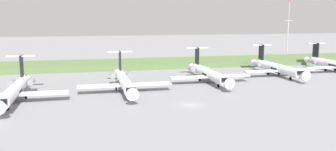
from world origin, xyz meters
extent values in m
plane|color=gray|center=(0.00, 30.00, 0.00)|extent=(500.00, 500.00, 0.00)
cube|color=#597542|center=(0.00, 60.30, 1.00)|extent=(320.00, 20.00, 2.00)
cylinder|color=silver|center=(-36.26, 11.39, 2.45)|extent=(2.70, 24.00, 2.70)
cone|color=silver|center=(-36.26, -2.11, 2.45)|extent=(2.70, 3.00, 2.70)
cone|color=silver|center=(-36.26, 25.39, 2.45)|extent=(2.30, 4.00, 2.29)
cube|color=black|center=(-36.26, -0.21, 2.92)|extent=(2.03, 1.80, 0.90)
cylinder|color=black|center=(-36.26, 11.39, 2.30)|extent=(2.76, 3.60, 2.76)
cube|color=silver|center=(-30.36, 10.39, 1.84)|extent=(11.00, 3.20, 0.36)
cube|color=black|center=(-36.26, 22.39, 6.40)|extent=(0.36, 3.20, 5.20)
cube|color=silver|center=(-36.26, 22.69, 8.80)|extent=(6.80, 1.80, 0.24)
cylinder|color=gray|center=(-38.51, 20.59, 2.65)|extent=(1.50, 3.40, 1.50)
cylinder|color=gray|center=(-34.01, 20.59, 2.65)|extent=(1.50, 3.40, 1.50)
cylinder|color=gray|center=(-36.26, 3.95, 1.00)|extent=(0.20, 0.20, 0.65)
cylinder|color=black|center=(-36.26, 3.95, 0.45)|extent=(0.30, 0.90, 0.90)
cylinder|color=black|center=(-38.16, 13.79, 0.45)|extent=(0.35, 0.90, 0.90)
cylinder|color=black|center=(-34.36, 13.79, 0.45)|extent=(0.35, 0.90, 0.90)
cylinder|color=silver|center=(-11.80, 16.72, 2.45)|extent=(2.70, 24.00, 2.70)
cone|color=silver|center=(-11.80, 3.22, 2.45)|extent=(2.70, 3.00, 2.70)
cone|color=silver|center=(-11.80, 30.72, 2.45)|extent=(2.30, 4.00, 2.29)
cube|color=black|center=(-11.80, 5.12, 2.92)|extent=(2.02, 1.80, 0.90)
cylinder|color=black|center=(-11.80, 16.72, 2.30)|extent=(2.76, 3.60, 2.76)
cube|color=silver|center=(-17.70, 15.72, 1.84)|extent=(11.00, 3.20, 0.36)
cube|color=silver|center=(-5.89, 15.72, 1.84)|extent=(11.00, 3.20, 0.36)
cube|color=black|center=(-11.80, 27.72, 6.40)|extent=(0.36, 3.20, 5.20)
cube|color=silver|center=(-11.80, 28.02, 8.80)|extent=(6.80, 1.80, 0.24)
cylinder|color=gray|center=(-14.05, 25.92, 2.65)|extent=(1.50, 3.40, 1.50)
cylinder|color=gray|center=(-9.55, 25.92, 2.65)|extent=(1.50, 3.40, 1.50)
cylinder|color=gray|center=(-11.80, 9.28, 1.00)|extent=(0.20, 0.20, 0.65)
cylinder|color=black|center=(-11.80, 9.28, 0.45)|extent=(0.30, 0.90, 0.90)
cylinder|color=black|center=(-13.70, 19.12, 0.45)|extent=(0.35, 0.90, 0.90)
cylinder|color=black|center=(-9.90, 19.12, 0.45)|extent=(0.35, 0.90, 0.90)
cylinder|color=silver|center=(12.61, 23.80, 2.45)|extent=(2.70, 24.00, 2.70)
cone|color=silver|center=(12.61, 10.30, 2.45)|extent=(2.70, 3.00, 2.70)
cone|color=silver|center=(12.61, 37.80, 2.45)|extent=(2.30, 4.00, 2.29)
cube|color=black|center=(12.61, 12.20, 2.92)|extent=(2.02, 1.80, 0.90)
cylinder|color=black|center=(12.61, 23.80, 2.30)|extent=(2.76, 3.60, 2.76)
cube|color=silver|center=(6.70, 22.80, 1.84)|extent=(11.00, 3.20, 0.36)
cube|color=silver|center=(18.51, 22.80, 1.84)|extent=(11.00, 3.20, 0.36)
cube|color=black|center=(12.61, 34.80, 6.40)|extent=(0.36, 3.20, 5.20)
cube|color=silver|center=(12.61, 35.10, 8.80)|extent=(6.80, 1.80, 0.24)
cylinder|color=gray|center=(10.36, 33.00, 2.65)|extent=(1.50, 3.40, 1.50)
cylinder|color=gray|center=(14.86, 33.00, 2.65)|extent=(1.50, 3.40, 1.50)
cylinder|color=gray|center=(12.61, 16.36, 1.00)|extent=(0.20, 0.20, 0.65)
cylinder|color=black|center=(12.61, 16.36, 0.45)|extent=(0.30, 0.90, 0.90)
cylinder|color=black|center=(10.71, 26.20, 0.45)|extent=(0.35, 0.90, 0.90)
cylinder|color=black|center=(14.51, 26.20, 0.45)|extent=(0.35, 0.90, 0.90)
cylinder|color=silver|center=(37.25, 29.55, 2.45)|extent=(2.70, 24.00, 2.70)
cone|color=silver|center=(37.25, 16.05, 2.45)|extent=(2.70, 3.00, 2.70)
cone|color=silver|center=(37.25, 43.55, 2.45)|extent=(2.30, 4.00, 2.29)
cube|color=black|center=(37.25, 17.95, 2.92)|extent=(2.03, 1.80, 0.90)
cylinder|color=black|center=(37.25, 29.55, 2.30)|extent=(2.76, 3.60, 2.76)
cube|color=silver|center=(31.34, 28.55, 1.84)|extent=(11.00, 3.20, 0.36)
cube|color=silver|center=(43.15, 28.55, 1.84)|extent=(11.00, 3.20, 0.36)
cube|color=black|center=(37.25, 40.55, 6.40)|extent=(0.36, 3.20, 5.20)
cube|color=silver|center=(37.25, 40.85, 8.80)|extent=(6.80, 1.80, 0.24)
cylinder|color=gray|center=(35.00, 38.75, 2.65)|extent=(1.50, 3.40, 1.50)
cylinder|color=gray|center=(39.50, 38.75, 2.65)|extent=(1.50, 3.40, 1.50)
cylinder|color=gray|center=(37.25, 22.11, 1.00)|extent=(0.20, 0.20, 0.65)
cylinder|color=black|center=(37.25, 22.11, 0.45)|extent=(0.30, 0.90, 0.90)
cylinder|color=black|center=(35.35, 31.95, 0.45)|extent=(0.35, 0.90, 0.90)
cylinder|color=black|center=(39.15, 31.95, 0.45)|extent=(0.35, 0.90, 0.90)
cylinder|color=silver|center=(60.30, 32.44, 2.45)|extent=(2.70, 24.00, 2.70)
cone|color=silver|center=(60.30, 46.44, 2.45)|extent=(2.30, 4.00, 2.29)
cylinder|color=black|center=(60.30, 32.44, 2.30)|extent=(2.76, 3.60, 2.76)
cube|color=silver|center=(54.39, 31.44, 1.84)|extent=(11.00, 3.20, 0.36)
cube|color=black|center=(60.30, 43.44, 6.40)|extent=(0.36, 3.20, 5.20)
cube|color=silver|center=(60.30, 43.74, 8.80)|extent=(6.80, 1.80, 0.24)
cylinder|color=gray|center=(58.05, 41.64, 2.65)|extent=(1.50, 3.40, 1.50)
cylinder|color=gray|center=(62.55, 41.64, 2.65)|extent=(1.50, 3.40, 1.50)
cylinder|color=black|center=(58.40, 34.84, 0.45)|extent=(0.35, 0.90, 0.90)
cylinder|color=black|center=(62.20, 34.84, 0.45)|extent=(0.35, 0.90, 0.90)
cylinder|color=#B2B2B7|center=(67.11, 73.42, 8.06)|extent=(0.50, 0.50, 16.12)
cylinder|color=#B2B2B7|center=(67.11, 73.42, 20.46)|extent=(0.28, 0.28, 8.68)
cube|color=#B2B2B7|center=(67.11, 73.42, 16.52)|extent=(4.40, 0.20, 0.20)
sphere|color=red|center=(67.11, 73.42, 25.05)|extent=(0.50, 0.50, 0.50)
camera|label=1|loc=(-20.83, -69.66, 18.27)|focal=38.09mm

